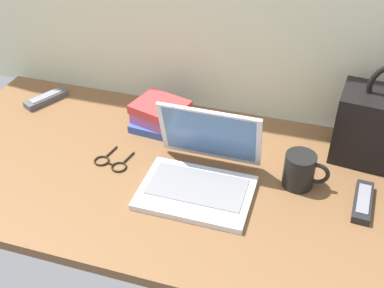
# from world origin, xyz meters

# --- Properties ---
(desk) EXTENTS (1.60, 0.76, 0.03)m
(desk) POSITION_xyz_m (0.00, 0.00, 0.01)
(desk) COLOR brown
(desk) RESTS_ON ground
(laptop) EXTENTS (0.31, 0.28, 0.21)m
(laptop) POSITION_xyz_m (0.07, -0.02, 0.08)
(laptop) COLOR silver
(laptop) RESTS_ON desk
(coffee_mug) EXTENTS (0.13, 0.09, 0.10)m
(coffee_mug) POSITION_xyz_m (0.33, 0.06, 0.08)
(coffee_mug) COLOR black
(coffee_mug) RESTS_ON desk
(remote_control_near) EXTENTS (0.06, 0.16, 0.02)m
(remote_control_near) POSITION_xyz_m (0.51, 0.02, 0.04)
(remote_control_near) COLOR black
(remote_control_near) RESTS_ON desk
(remote_control_far) EXTENTS (0.11, 0.16, 0.02)m
(remote_control_far) POSITION_xyz_m (-0.59, 0.25, 0.04)
(remote_control_far) COLOR #4C4C51
(remote_control_far) RESTS_ON desk
(eyeglasses) EXTENTS (0.12, 0.12, 0.01)m
(eyeglasses) POSITION_xyz_m (-0.22, -0.02, 0.03)
(eyeglasses) COLOR black
(eyeglasses) RESTS_ON desk
(book_stack) EXTENTS (0.19, 0.18, 0.09)m
(book_stack) POSITION_xyz_m (-0.14, 0.22, 0.07)
(book_stack) COLOR #334C99
(book_stack) RESTS_ON desk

